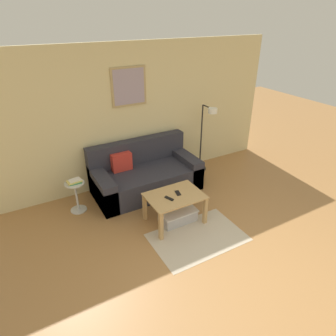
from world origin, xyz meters
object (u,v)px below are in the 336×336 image
object	(u,v)px
storage_bin	(178,215)
floor_lamp	(206,134)
coffee_table	(175,201)
cell_phone	(178,193)
book_stack	(75,181)
couch	(145,175)
remote_control	(169,198)
side_table	(76,194)

from	to	relation	value
storage_bin	floor_lamp	xyz separation A→B (m)	(1.31, 1.14, 0.75)
coffee_table	cell_phone	distance (m)	0.13
coffee_table	book_stack	world-z (taller)	book_stack
couch	cell_phone	bearing A→B (deg)	-86.61
couch	storage_bin	distance (m)	1.13
storage_bin	book_stack	xyz separation A→B (m)	(-1.30, 1.07, 0.46)
floor_lamp	remote_control	distance (m)	1.92
couch	side_table	distance (m)	1.27
coffee_table	remote_control	size ratio (longest dim) A/B	5.69
coffee_table	cell_phone	bearing A→B (deg)	22.85
coffee_table	book_stack	bearing A→B (deg)	139.92
storage_bin	book_stack	distance (m)	1.74
couch	book_stack	bearing A→B (deg)	-177.91
storage_bin	floor_lamp	distance (m)	1.89
couch	book_stack	xyz separation A→B (m)	(-1.25, -0.05, 0.26)
book_stack	remote_control	world-z (taller)	book_stack
coffee_table	couch	bearing A→B (deg)	89.58
couch	floor_lamp	size ratio (longest dim) A/B	1.36
couch	coffee_table	xyz separation A→B (m)	(-0.01, -1.09, 0.09)
floor_lamp	side_table	distance (m)	2.67
storage_bin	coffee_table	bearing A→B (deg)	158.93
book_stack	remote_control	xyz separation A→B (m)	(1.12, -1.09, -0.06)
remote_control	storage_bin	bearing A→B (deg)	-13.46
coffee_table	remote_control	bearing A→B (deg)	-161.52
couch	storage_bin	xyz separation A→B (m)	(0.04, -1.11, -0.20)
book_stack	cell_phone	size ratio (longest dim) A/B	1.70
couch	cell_phone	xyz separation A→B (m)	(0.06, -1.06, 0.19)
floor_lamp	side_table	xyz separation A→B (m)	(-2.62, -0.08, -0.53)
storage_bin	floor_lamp	size ratio (longest dim) A/B	0.41
side_table	couch	bearing A→B (deg)	2.29
couch	coffee_table	world-z (taller)	couch
remote_control	cell_phone	bearing A→B (deg)	-0.82
coffee_table	side_table	bearing A→B (deg)	140.29
couch	coffee_table	bearing A→B (deg)	-90.42
coffee_table	floor_lamp	distance (m)	1.82
couch	remote_control	size ratio (longest dim) A/B	12.65
couch	remote_control	xyz separation A→B (m)	(-0.13, -1.14, 0.19)
side_table	coffee_table	bearing A→B (deg)	-39.71
floor_lamp	side_table	size ratio (longest dim) A/B	2.62
side_table	cell_phone	distance (m)	1.68
floor_lamp	side_table	world-z (taller)	floor_lamp
storage_bin	remote_control	bearing A→B (deg)	-172.54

